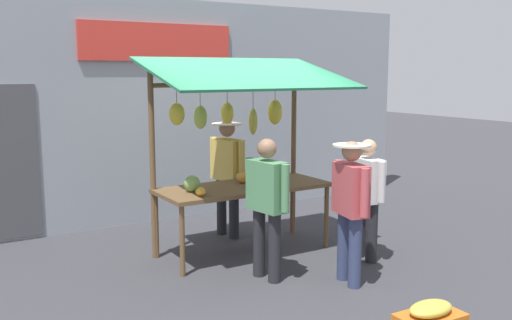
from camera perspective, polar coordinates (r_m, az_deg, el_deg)
name	(u,v)px	position (r m, az deg, el deg)	size (l,w,h in m)	color
ground_plane	(244,252)	(7.51, -1.22, -9.16)	(40.00, 40.00, 0.00)	#38383D
street_backdrop	(169,111)	(9.10, -8.68, 4.84)	(9.00, 0.30, 3.40)	#8C939E
market_stall	(241,134)	(7.21, -1.55, 2.66)	(2.50, 1.46, 2.50)	brown
vendor_with_sunhat	(227,169)	(8.00, -2.87, -0.87)	(0.43, 0.69, 1.64)	#232328
shopper_with_ponytail	(267,199)	(6.34, 1.09, -3.95)	(0.28, 0.68, 1.60)	#232328
shopper_in_grey_tee	(367,192)	(7.15, 11.01, -3.15)	(0.28, 0.65, 1.51)	#232328
shopper_in_striped_shirt	(350,201)	(6.29, 9.39, -4.08)	(0.41, 0.67, 1.58)	navy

